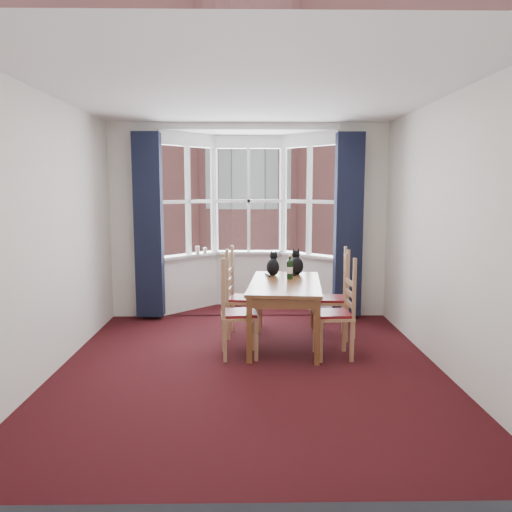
{
  "coord_description": "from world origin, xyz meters",
  "views": [
    {
      "loc": [
        -0.01,
        -5.01,
        1.86
      ],
      "look_at": [
        0.09,
        1.05,
        1.05
      ],
      "focal_mm": 35.0,
      "sensor_mm": 36.0,
      "label": 1
    }
  ],
  "objects_px": {
    "chair_right_near": "(342,315)",
    "cat_right": "(297,264)",
    "cat_left": "(273,266)",
    "wine_bottle": "(290,269)",
    "chair_left_near": "(231,315)",
    "chair_right_far": "(339,301)",
    "candle_tall": "(198,250)",
    "candle_short": "(205,251)",
    "dining_table": "(285,289)",
    "chair_left_far": "(237,300)"
  },
  "relations": [
    {
      "from": "chair_right_far",
      "to": "cat_right",
      "type": "distance_m",
      "value": 0.72
    },
    {
      "from": "chair_left_far",
      "to": "cat_right",
      "type": "xyz_separation_m",
      "value": [
        0.78,
        0.23,
        0.42
      ]
    },
    {
      "from": "cat_right",
      "to": "candle_short",
      "type": "relative_size",
      "value": 3.46
    },
    {
      "from": "candle_tall",
      "to": "candle_short",
      "type": "height_order",
      "value": "candle_tall"
    },
    {
      "from": "cat_right",
      "to": "candle_tall",
      "type": "xyz_separation_m",
      "value": [
        -1.41,
        1.18,
        0.05
      ]
    },
    {
      "from": "chair_left_near",
      "to": "wine_bottle",
      "type": "height_order",
      "value": "wine_bottle"
    },
    {
      "from": "dining_table",
      "to": "chair_right_far",
      "type": "height_order",
      "value": "chair_right_far"
    },
    {
      "from": "cat_left",
      "to": "chair_left_far",
      "type": "bearing_deg",
      "value": -160.35
    },
    {
      "from": "cat_left",
      "to": "cat_right",
      "type": "distance_m",
      "value": 0.32
    },
    {
      "from": "cat_left",
      "to": "wine_bottle",
      "type": "xyz_separation_m",
      "value": [
        0.19,
        -0.28,
        0.01
      ]
    },
    {
      "from": "candle_tall",
      "to": "candle_short",
      "type": "bearing_deg",
      "value": 15.01
    },
    {
      "from": "chair_right_near",
      "to": "cat_right",
      "type": "distance_m",
      "value": 1.19
    },
    {
      "from": "wine_bottle",
      "to": "chair_left_near",
      "type": "bearing_deg",
      "value": -136.47
    },
    {
      "from": "dining_table",
      "to": "wine_bottle",
      "type": "distance_m",
      "value": 0.31
    },
    {
      "from": "chair_right_near",
      "to": "candle_short",
      "type": "relative_size",
      "value": 9.3
    },
    {
      "from": "wine_bottle",
      "to": "chair_right_near",
      "type": "bearing_deg",
      "value": -53.2
    },
    {
      "from": "chair_left_near",
      "to": "dining_table",
      "type": "bearing_deg",
      "value": 35.97
    },
    {
      "from": "dining_table",
      "to": "cat_right",
      "type": "relative_size",
      "value": 4.72
    },
    {
      "from": "chair_left_far",
      "to": "cat_right",
      "type": "bearing_deg",
      "value": 16.51
    },
    {
      "from": "dining_table",
      "to": "cat_right",
      "type": "bearing_deg",
      "value": 71.2
    },
    {
      "from": "chair_right_near",
      "to": "candle_tall",
      "type": "bearing_deg",
      "value": 129.19
    },
    {
      "from": "dining_table",
      "to": "chair_left_near",
      "type": "distance_m",
      "value": 0.81
    },
    {
      "from": "chair_right_near",
      "to": "wine_bottle",
      "type": "distance_m",
      "value": 0.97
    },
    {
      "from": "cat_left",
      "to": "candle_tall",
      "type": "xyz_separation_m",
      "value": [
        -1.1,
        1.25,
        0.05
      ]
    },
    {
      "from": "chair_right_near",
      "to": "cat_right",
      "type": "xyz_separation_m",
      "value": [
        -0.4,
        1.04,
        0.42
      ]
    },
    {
      "from": "cat_left",
      "to": "wine_bottle",
      "type": "relative_size",
      "value": 1.07
    },
    {
      "from": "chair_left_far",
      "to": "cat_right",
      "type": "relative_size",
      "value": 2.69
    },
    {
      "from": "cat_left",
      "to": "chair_right_far",
      "type": "bearing_deg",
      "value": -16.33
    },
    {
      "from": "dining_table",
      "to": "wine_bottle",
      "type": "relative_size",
      "value": 5.38
    },
    {
      "from": "chair_right_far",
      "to": "candle_tall",
      "type": "height_order",
      "value": "candle_tall"
    },
    {
      "from": "dining_table",
      "to": "wine_bottle",
      "type": "height_order",
      "value": "wine_bottle"
    },
    {
      "from": "wine_bottle",
      "to": "dining_table",
      "type": "bearing_deg",
      "value": -108.74
    },
    {
      "from": "cat_left",
      "to": "candle_short",
      "type": "xyz_separation_m",
      "value": [
        -0.99,
        1.28,
        0.04
      ]
    },
    {
      "from": "wine_bottle",
      "to": "candle_short",
      "type": "relative_size",
      "value": 3.03
    },
    {
      "from": "chair_left_near",
      "to": "chair_right_near",
      "type": "xyz_separation_m",
      "value": [
        1.23,
        -0.03,
        0.0
      ]
    },
    {
      "from": "wine_bottle",
      "to": "candle_tall",
      "type": "xyz_separation_m",
      "value": [
        -1.29,
        1.53,
        0.04
      ]
    },
    {
      "from": "chair_left_near",
      "to": "chair_right_far",
      "type": "height_order",
      "value": "same"
    },
    {
      "from": "chair_right_far",
      "to": "wine_bottle",
      "type": "height_order",
      "value": "wine_bottle"
    },
    {
      "from": "chair_right_far",
      "to": "candle_tall",
      "type": "relative_size",
      "value": 7.25
    },
    {
      "from": "chair_right_near",
      "to": "cat_left",
      "type": "xyz_separation_m",
      "value": [
        -0.72,
        0.98,
        0.41
      ]
    },
    {
      "from": "dining_table",
      "to": "cat_right",
      "type": "distance_m",
      "value": 0.63
    },
    {
      "from": "chair_right_far",
      "to": "wine_bottle",
      "type": "bearing_deg",
      "value": -176.12
    },
    {
      "from": "wine_bottle",
      "to": "chair_left_far",
      "type": "bearing_deg",
      "value": 170.04
    },
    {
      "from": "dining_table",
      "to": "chair_left_far",
      "type": "height_order",
      "value": "chair_left_far"
    },
    {
      "from": "chair_right_near",
      "to": "chair_right_far",
      "type": "relative_size",
      "value": 1.0
    },
    {
      "from": "cat_left",
      "to": "candle_tall",
      "type": "relative_size",
      "value": 2.54
    },
    {
      "from": "candle_tall",
      "to": "wine_bottle",
      "type": "bearing_deg",
      "value": -49.76
    },
    {
      "from": "chair_left_far",
      "to": "chair_right_far",
      "type": "bearing_deg",
      "value": -3.27
    },
    {
      "from": "chair_right_far",
      "to": "candle_short",
      "type": "relative_size",
      "value": 9.3
    },
    {
      "from": "chair_left_near",
      "to": "candle_tall",
      "type": "xyz_separation_m",
      "value": [
        -0.59,
        2.2,
        0.46
      ]
    }
  ]
}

